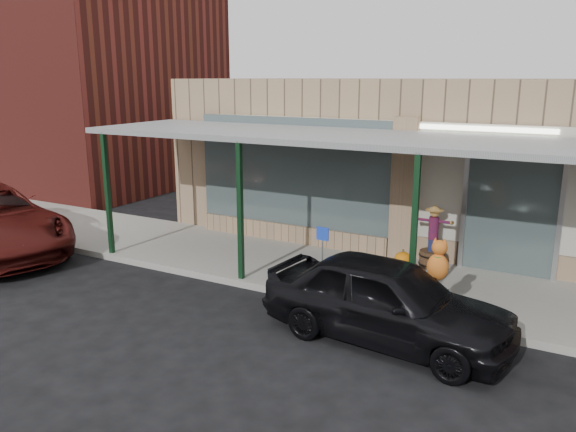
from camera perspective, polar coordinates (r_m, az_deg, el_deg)
The scene contains 9 objects.
ground at distance 9.37m, azimuth -2.63°, elevation -13.03°, with size 120.00×120.00×0.00m, color black.
sidewalk at distance 12.31m, azimuth 6.10°, elevation -5.96°, with size 40.00×3.20×0.15m, color gray.
storefront at distance 16.05m, azimuth 12.59°, elevation 5.89°, with size 12.00×6.25×4.20m.
awning at distance 11.61m, azimuth 6.40°, elevation 7.74°, with size 12.00×3.00×3.04m.
block_buildings_near at distance 16.50m, azimuth 20.77°, elevation 11.39°, with size 61.00×8.00×8.00m.
barrel_scarecrow at distance 12.79m, azimuth 14.47°, elevation -2.96°, with size 0.86×0.59×1.41m.
barrel_pumpkin at distance 11.62m, azimuth 11.52°, elevation -5.62°, with size 0.67×0.67×0.74m.
handicap_sign at distance 11.00m, azimuth 3.51°, elevation -3.43°, with size 0.26×0.04×1.27m.
parked_sedan at distance 9.40m, azimuth 10.03°, elevation -8.37°, with size 4.31×2.10×1.62m.
Camera 1 is at (4.35, -7.13, 4.25)m, focal length 35.00 mm.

